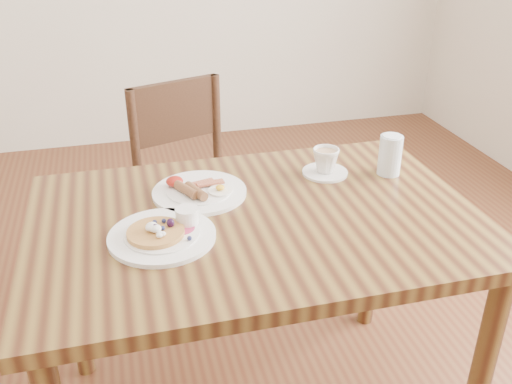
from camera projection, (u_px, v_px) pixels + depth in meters
dining_table at (256, 246)px, 1.58m from camera, size 1.20×0.80×0.75m
chair_far at (194, 185)px, 2.26m from camera, size 0.53×0.53×0.88m
pancake_plate at (163, 233)px, 1.42m from camera, size 0.27×0.27×0.06m
breakfast_plate at (198, 191)px, 1.63m from camera, size 0.27×0.27×0.04m
teacup_saucer at (325, 163)px, 1.74m from camera, size 0.14×0.14×0.08m
water_glass at (390, 155)px, 1.73m from camera, size 0.07×0.07×0.12m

